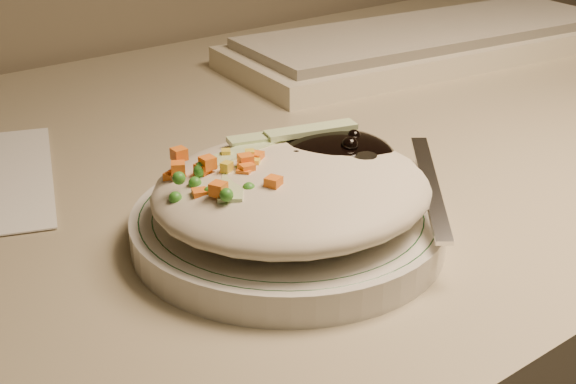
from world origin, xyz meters
TOP-DOWN VIEW (x-y plane):
  - desk at (0.00, 1.38)m, footprint 1.40×0.70m
  - plate at (-0.10, 1.22)m, footprint 0.21×0.21m
  - plate_rim at (-0.10, 1.22)m, footprint 0.20×0.20m
  - meal at (-0.09, 1.22)m, footprint 0.21×0.19m
  - keyboard at (0.34, 1.48)m, footprint 0.53×0.25m

SIDE VIEW (x-z plane):
  - desk at x=0.00m, z-range 0.17..0.91m
  - plate at x=-0.10m, z-range 0.74..0.76m
  - keyboard at x=0.34m, z-range 0.74..0.78m
  - plate_rim at x=-0.10m, z-range 0.76..0.76m
  - meal at x=-0.09m, z-range 0.76..0.81m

